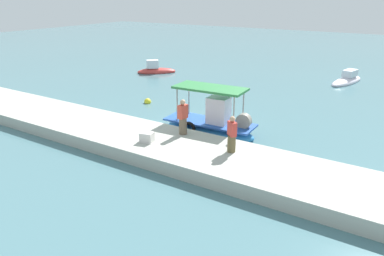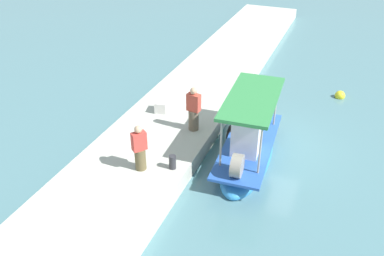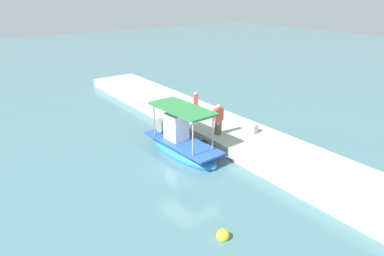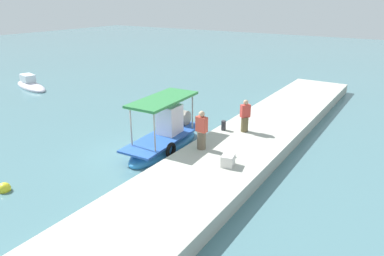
# 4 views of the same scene
# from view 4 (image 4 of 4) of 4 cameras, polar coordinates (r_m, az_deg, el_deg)

# --- Properties ---
(ground_plane) EXTENTS (120.00, 120.00, 0.00)m
(ground_plane) POSITION_cam_4_polar(r_m,az_deg,el_deg) (16.79, -9.17, -4.60)
(ground_plane) COLOR slate
(dock_quay) EXTENTS (36.00, 3.89, 0.65)m
(dock_quay) POSITION_cam_4_polar(r_m,az_deg,el_deg) (14.47, 2.98, -7.22)
(dock_quay) COLOR #B3B4A8
(dock_quay) RESTS_ON ground_plane
(main_fishing_boat) EXTENTS (5.29, 2.04, 2.95)m
(main_fishing_boat) POSITION_cam_4_polar(r_m,az_deg,el_deg) (17.32, -4.33, -1.77)
(main_fishing_boat) COLOR #2C7CC0
(main_fishing_boat) RESTS_ON ground_plane
(fisherman_near_bollard) EXTENTS (0.45, 0.54, 1.78)m
(fisherman_near_bollard) POSITION_cam_4_polar(r_m,az_deg,el_deg) (15.51, 1.56, -0.64)
(fisherman_near_bollard) COLOR brown
(fisherman_near_bollard) RESTS_ON dock_quay
(fisherman_by_crate) EXTENTS (0.53, 0.52, 1.66)m
(fisherman_by_crate) POSITION_cam_4_polar(r_m,az_deg,el_deg) (17.77, 8.61, 1.74)
(fisherman_by_crate) COLOR brown
(fisherman_by_crate) RESTS_ON dock_quay
(mooring_bollard) EXTENTS (0.24, 0.24, 0.49)m
(mooring_bollard) POSITION_cam_4_polar(r_m,az_deg,el_deg) (17.99, 5.15, 0.41)
(mooring_bollard) COLOR #2D2D33
(mooring_bollard) RESTS_ON dock_quay
(cargo_crate) EXTENTS (0.69, 0.60, 0.47)m
(cargo_crate) POSITION_cam_4_polar(r_m,az_deg,el_deg) (14.26, 5.87, -5.24)
(cargo_crate) COLOR silver
(cargo_crate) RESTS_ON dock_quay
(marker_buoy) EXTENTS (0.48, 0.48, 0.48)m
(marker_buoy) POSITION_cam_4_polar(r_m,az_deg,el_deg) (15.57, -28.23, -8.68)
(marker_buoy) COLOR yellow
(marker_buoy) RESTS_ON ground_plane
(moored_boat_mid) EXTENTS (2.41, 4.92, 1.30)m
(moored_boat_mid) POSITION_cam_4_polar(r_m,az_deg,el_deg) (32.16, -24.76, 6.30)
(moored_boat_mid) COLOR silver
(moored_boat_mid) RESTS_ON ground_plane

